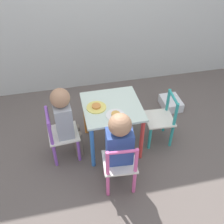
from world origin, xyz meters
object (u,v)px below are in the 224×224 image
object	(u,v)px
child_front	(119,143)
plate_front	(116,115)
kids_table	(112,113)
plate_left	(96,107)
chair_teal	(161,120)
child_left	(65,118)
storage_bin	(171,103)
chair_pink	(120,165)
chair_purple	(61,135)

from	to	relation	value
child_front	plate_front	size ratio (longest dim) A/B	4.58
kids_table	plate_left	world-z (taller)	plate_left
chair_teal	child_left	size ratio (longest dim) A/B	0.70
child_left	plate_front	size ratio (longest dim) A/B	4.60
storage_bin	kids_table	bearing A→B (deg)	-151.45
chair_teal	plate_left	xyz separation A→B (m)	(-0.61, 0.03, 0.24)
child_front	plate_left	world-z (taller)	child_front
child_left	plate_left	world-z (taller)	child_left
plate_front	plate_left	xyz separation A→B (m)	(-0.14, 0.14, -0.00)
plate_front	storage_bin	world-z (taller)	plate_front
child_left	child_front	bearing A→B (deg)	-139.53
chair_teal	child_front	bearing A→B (deg)	-49.53
child_left	plate_left	size ratio (longest dim) A/B	4.36
kids_table	child_front	size ratio (longest dim) A/B	0.68
chair_teal	plate_front	bearing A→B (deg)	-73.48
kids_table	storage_bin	xyz separation A→B (m)	(0.78, 0.43, -0.34)
storage_bin	child_left	bearing A→B (deg)	-159.13
child_front	chair_teal	bearing A→B (deg)	-138.11
child_left	plate_front	xyz separation A→B (m)	(0.41, -0.11, 0.05)
chair_pink	storage_bin	world-z (taller)	chair_pink
chair_purple	kids_table	bearing A→B (deg)	-90.00
plate_front	plate_left	world-z (taller)	same
chair_purple	plate_left	bearing A→B (deg)	-88.34
chair_purple	storage_bin	size ratio (longest dim) A/B	1.99
plate_front	plate_left	bearing A→B (deg)	135.00
child_left	storage_bin	bearing A→B (deg)	-73.16
child_front	storage_bin	world-z (taller)	child_front
kids_table	child_front	xyz separation A→B (m)	(-0.04, -0.41, 0.05)
chair_purple	storage_bin	bearing A→B (deg)	-73.91
kids_table	plate_front	distance (m)	0.17
storage_bin	child_front	bearing A→B (deg)	-134.41
chair_pink	plate_left	world-z (taller)	chair_pink
storage_bin	plate_front	bearing A→B (deg)	-144.26
kids_table	child_front	distance (m)	0.41
plate_left	chair_teal	bearing A→B (deg)	-2.73
kids_table	child_left	size ratio (longest dim) A/B	0.68
child_left	storage_bin	world-z (taller)	child_left
chair_purple	child_front	bearing A→B (deg)	-134.91
child_left	storage_bin	xyz separation A→B (m)	(1.19, 0.46, -0.39)
child_left	plate_left	bearing A→B (deg)	-87.97
chair_pink	child_front	distance (m)	0.20
kids_table	child_front	bearing A→B (deg)	-94.95
kids_table	chair_teal	size ratio (longest dim) A/B	0.97
chair_purple	child_left	world-z (taller)	child_left
chair_pink	child_front	bearing A→B (deg)	-90.00
plate_left	kids_table	bearing A→B (deg)	-0.00
chair_purple	plate_left	world-z (taller)	chair_purple
chair_teal	plate_front	xyz separation A→B (m)	(-0.47, -0.11, 0.24)
child_front	child_left	bearing A→B (deg)	-40.55
chair_teal	storage_bin	distance (m)	0.59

